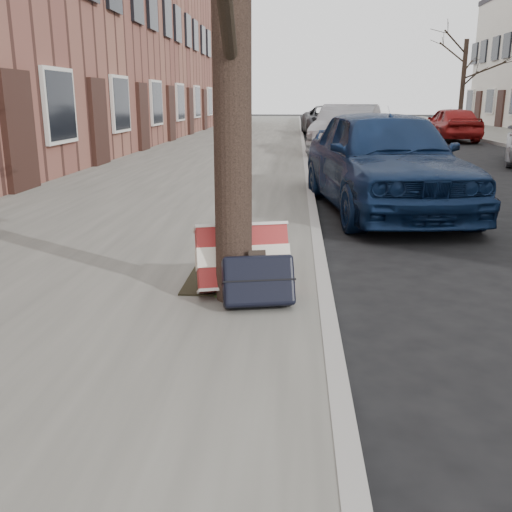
# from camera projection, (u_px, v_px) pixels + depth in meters

# --- Properties ---
(near_sidewalk) EXTENTS (5.00, 70.00, 0.12)m
(near_sidewalk) POSITION_uv_depth(u_px,v_px,m) (228.00, 149.00, 18.32)
(near_sidewalk) COLOR slate
(near_sidewalk) RESTS_ON ground
(house_near) EXTENTS (6.80, 40.00, 7.00)m
(house_near) POSITION_uv_depth(u_px,v_px,m) (52.00, 40.00, 18.75)
(house_near) COLOR brown
(house_near) RESTS_ON ground
(dirt_patch) EXTENTS (0.85, 0.85, 0.02)m
(dirt_patch) POSITION_uv_depth(u_px,v_px,m) (236.00, 280.00, 4.92)
(dirt_patch) COLOR black
(dirt_patch) RESTS_ON near_sidewalk
(suitcase_red) EXTENTS (0.81, 0.57, 0.56)m
(suitcase_red) POSITION_uv_depth(u_px,v_px,m) (242.00, 258.00, 4.57)
(suitcase_red) COLOR maroon
(suitcase_red) RESTS_ON near_sidewalk
(suitcase_navy) EXTENTS (0.58, 0.41, 0.42)m
(suitcase_navy) POSITION_uv_depth(u_px,v_px,m) (258.00, 280.00, 4.24)
(suitcase_navy) COLOR black
(suitcase_navy) RESTS_ON near_sidewalk
(car_near_front) EXTENTS (2.40, 4.72, 1.54)m
(car_near_front) POSITION_uv_depth(u_px,v_px,m) (384.00, 159.00, 8.43)
(car_near_front) COLOR #0E2044
(car_near_front) RESTS_ON ground
(car_near_mid) EXTENTS (2.59, 4.74, 1.48)m
(car_near_mid) POSITION_uv_depth(u_px,v_px,m) (348.00, 130.00, 17.06)
(car_near_mid) COLOR #96989E
(car_near_mid) RESTS_ON ground
(car_near_back) EXTENTS (2.53, 4.97, 1.34)m
(car_near_back) POSITION_uv_depth(u_px,v_px,m) (329.00, 121.00, 25.51)
(car_near_back) COLOR #3A3B40
(car_near_back) RESTS_ON ground
(car_far_back) EXTENTS (1.74, 4.01, 1.35)m
(car_far_back) POSITION_uv_depth(u_px,v_px,m) (451.00, 124.00, 22.56)
(car_far_back) COLOR maroon
(car_far_back) RESTS_ON ground
(tree_far_c) EXTENTS (0.24, 0.24, 4.49)m
(tree_far_c) POSITION_uv_depth(u_px,v_px,m) (463.00, 84.00, 29.97)
(tree_far_c) COLOR black
(tree_far_c) RESTS_ON far_sidewalk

